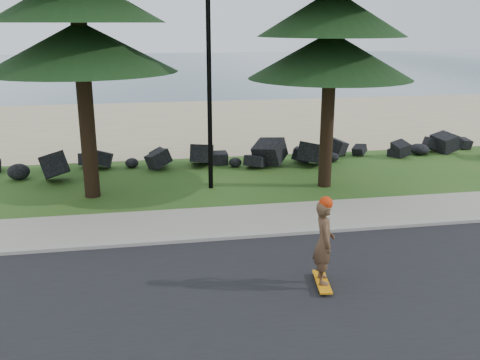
# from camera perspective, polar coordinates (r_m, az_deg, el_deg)

# --- Properties ---
(ground) EXTENTS (160.00, 160.00, 0.00)m
(ground) POSITION_cam_1_polar(r_m,az_deg,el_deg) (13.43, -1.42, -4.83)
(ground) COLOR #27541A
(ground) RESTS_ON ground
(road) EXTENTS (160.00, 7.00, 0.02)m
(road) POSITION_cam_1_polar(r_m,az_deg,el_deg) (9.44, 2.87, -14.57)
(road) COLOR black
(road) RESTS_ON ground
(kerb) EXTENTS (160.00, 0.20, 0.10)m
(kerb) POSITION_cam_1_polar(r_m,az_deg,el_deg) (12.58, -0.80, -6.08)
(kerb) COLOR #A19A91
(kerb) RESTS_ON ground
(sidewalk) EXTENTS (160.00, 2.00, 0.08)m
(sidewalk) POSITION_cam_1_polar(r_m,az_deg,el_deg) (13.60, -1.55, -4.37)
(sidewalk) COLOR gray
(sidewalk) RESTS_ON ground
(beach_sand) EXTENTS (160.00, 15.00, 0.01)m
(beach_sand) POSITION_cam_1_polar(r_m,az_deg,el_deg) (27.37, -6.07, 6.11)
(beach_sand) COLOR tan
(beach_sand) RESTS_ON ground
(ocean) EXTENTS (160.00, 58.00, 0.01)m
(ocean) POSITION_cam_1_polar(r_m,az_deg,el_deg) (63.59, -8.59, 11.87)
(ocean) COLOR #31505D
(ocean) RESTS_ON ground
(seawall_boulders) EXTENTS (60.00, 2.40, 1.10)m
(seawall_boulders) POSITION_cam_1_polar(r_m,az_deg,el_deg) (18.71, -4.03, 1.31)
(seawall_boulders) COLOR black
(seawall_boulders) RESTS_ON ground
(lamp_post) EXTENTS (0.25, 0.14, 8.14)m
(lamp_post) POSITION_cam_1_polar(r_m,az_deg,el_deg) (15.70, -3.36, 13.73)
(lamp_post) COLOR black
(lamp_post) RESTS_ON ground
(skateboarder) EXTENTS (0.47, 0.99, 1.80)m
(skateboarder) POSITION_cam_1_polar(r_m,az_deg,el_deg) (10.21, 8.95, -6.61)
(skateboarder) COLOR orange
(skateboarder) RESTS_ON ground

